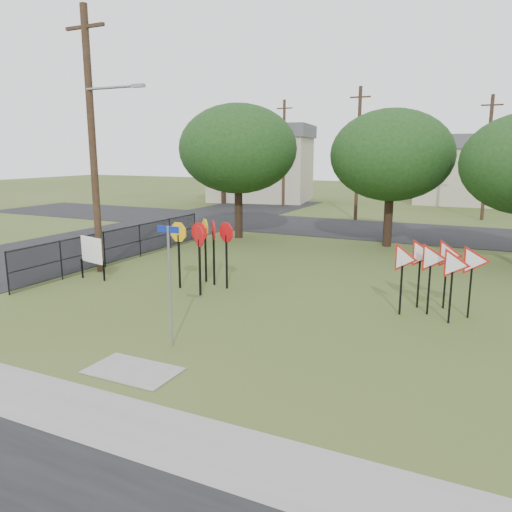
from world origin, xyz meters
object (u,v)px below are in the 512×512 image
(stop_sign_cluster, at_px, (204,239))
(info_board, at_px, (92,251))
(yield_sign_cluster, at_px, (437,261))
(street_name_sign, at_px, (170,279))

(stop_sign_cluster, bearing_deg, info_board, -169.33)
(stop_sign_cluster, bearing_deg, yield_sign_cluster, 3.30)
(stop_sign_cluster, xyz_separation_m, yield_sign_cluster, (7.65, 0.44, -0.15))
(stop_sign_cluster, xyz_separation_m, info_board, (-4.40, -0.83, -0.69))
(info_board, bearing_deg, stop_sign_cluster, 10.67)
(street_name_sign, height_order, yield_sign_cluster, street_name_sign)
(street_name_sign, relative_size, info_board, 1.86)
(stop_sign_cluster, relative_size, yield_sign_cluster, 0.86)
(street_name_sign, xyz_separation_m, stop_sign_cluster, (-2.12, 5.00, 0.04))
(street_name_sign, bearing_deg, yield_sign_cluster, 44.54)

